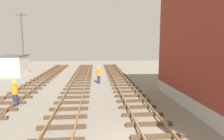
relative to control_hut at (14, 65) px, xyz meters
The scene contains 4 objects.
control_hut is the anchor object (origin of this frame).
utility_pole_far 8.57m from the control_hut, 100.43° to the left, with size 1.80×0.24×9.42m.
track_worker_foreground 14.54m from the control_hut, 68.13° to the right, with size 0.40×0.40×1.87m.
track_worker_distant 13.04m from the control_hut, 29.54° to the right, with size 0.40×0.40×1.87m.
Camera 1 is at (-2.02, -7.49, 4.37)m, focal length 31.08 mm.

